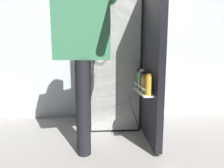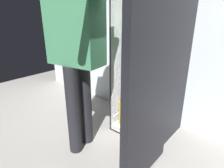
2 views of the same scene
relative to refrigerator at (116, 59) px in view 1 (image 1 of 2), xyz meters
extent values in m
plane|color=gray|center=(-0.03, -0.48, -0.83)|extent=(5.81, 5.81, 0.00)
cube|color=silver|center=(-0.03, 0.39, 0.46)|extent=(4.40, 0.10, 2.57)
cube|color=black|center=(-0.03, 0.06, 0.00)|extent=(0.59, 0.57, 1.67)
cube|color=white|center=(-0.03, -0.22, 0.00)|extent=(0.55, 0.01, 1.63)
cube|color=white|center=(-0.03, -0.18, 0.02)|extent=(0.51, 0.09, 0.01)
cube|color=black|center=(0.30, -0.52, -0.01)|extent=(0.06, 0.58, 1.59)
cube|color=white|center=(0.21, -0.52, -0.31)|extent=(0.10, 0.49, 0.01)
cylinder|color=silver|center=(0.17, -0.52, -0.25)|extent=(0.01, 0.47, 0.01)
cylinder|color=gold|center=(0.21, -0.71, -0.22)|extent=(0.05, 0.05, 0.17)
cylinder|color=#BC8419|center=(0.21, -0.71, -0.13)|extent=(0.04, 0.04, 0.02)
cylinder|color=#EDE5CC|center=(0.22, -0.40, -0.22)|extent=(0.06, 0.06, 0.16)
cylinder|color=#B78933|center=(0.22, -0.40, -0.13)|extent=(0.05, 0.05, 0.02)
cylinder|color=tan|center=(0.21, -0.59, -0.23)|extent=(0.07, 0.07, 0.14)
cylinder|color=#996623|center=(0.21, -0.59, -0.15)|extent=(0.06, 0.06, 0.02)
cylinder|color=#333842|center=(0.21, -0.49, -0.21)|extent=(0.05, 0.05, 0.19)
cylinder|color=silver|center=(0.21, -0.49, -0.10)|extent=(0.04, 0.04, 0.02)
cylinder|color=green|center=(0.22, -0.32, -0.21)|extent=(0.07, 0.07, 0.18)
cylinder|color=#195B28|center=(0.22, -0.32, -0.12)|extent=(0.05, 0.05, 0.02)
cylinder|color=brown|center=(0.22, -0.31, -0.21)|extent=(0.06, 0.06, 0.19)
cylinder|color=black|center=(0.22, -0.31, -0.10)|extent=(0.05, 0.05, 0.02)
cylinder|color=#4C7F3D|center=(0.09, -0.18, 0.06)|extent=(0.09, 0.09, 0.07)
cylinder|color=black|center=(-0.38, -0.53, -0.42)|extent=(0.12, 0.12, 0.83)
cylinder|color=black|center=(-0.35, -0.69, -0.42)|extent=(0.12, 0.12, 0.83)
cube|color=#3D7F56|center=(-0.36, -0.61, 0.29)|extent=(0.50, 0.29, 0.59)
cylinder|color=#3D7F56|center=(-0.40, -0.38, 0.27)|extent=(0.08, 0.08, 0.55)
camera|label=1|loc=(-0.20, -2.21, 0.02)|focal=28.89mm
camera|label=2|loc=(0.88, -1.60, 0.40)|focal=30.15mm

